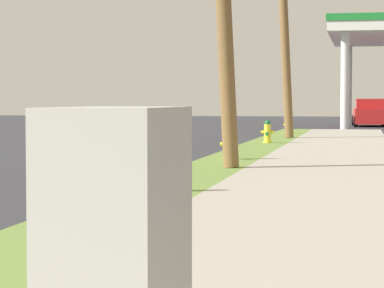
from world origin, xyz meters
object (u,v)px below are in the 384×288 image
(fire_hydrant_third, at_px, (229,145))
(fire_hydrant_fifth, at_px, (288,125))
(fire_hydrant_second, at_px, (150,170))
(fire_hydrant_fourth, at_px, (267,133))
(car_red_by_near_pump, at_px, (370,114))

(fire_hydrant_third, distance_m, fire_hydrant_fifth, 16.67)
(fire_hydrant_second, xyz_separation_m, fire_hydrant_fifth, (0.10, 24.16, 0.00))
(fire_hydrant_second, relative_size, fire_hydrant_fifth, 1.00)
(fire_hydrant_fourth, xyz_separation_m, car_red_by_near_pump, (3.42, 23.36, 0.28))
(fire_hydrant_second, relative_size, fire_hydrant_third, 1.00)
(car_red_by_near_pump, bearing_deg, fire_hydrant_fourth, -98.34)
(fire_hydrant_second, bearing_deg, fire_hydrant_fifth, 89.77)
(fire_hydrant_fourth, bearing_deg, fire_hydrant_fifth, 90.25)
(fire_hydrant_second, bearing_deg, fire_hydrant_third, 89.33)
(fire_hydrant_second, height_order, fire_hydrant_fifth, same)
(fire_hydrant_third, height_order, car_red_by_near_pump, car_red_by_near_pump)
(fire_hydrant_third, bearing_deg, fire_hydrant_second, -90.67)
(fire_hydrant_fifth, bearing_deg, car_red_by_near_pump, 76.77)
(fire_hydrant_fourth, bearing_deg, fire_hydrant_second, -90.50)
(car_red_by_near_pump, bearing_deg, fire_hydrant_second, -95.23)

